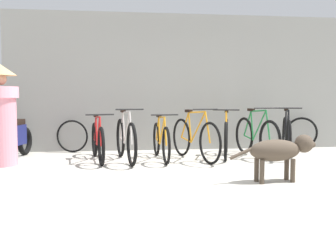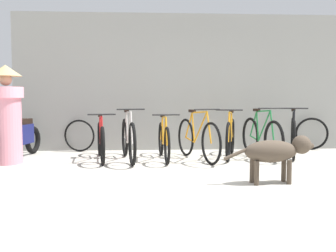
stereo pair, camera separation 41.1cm
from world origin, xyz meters
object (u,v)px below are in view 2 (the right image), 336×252
at_px(bicycle_4, 230,138).
at_px(spare_tire_right, 312,134).
at_px(bicycle_3, 197,139).
at_px(bicycle_6, 293,137).
at_px(motorcycle, 15,136).
at_px(stray_dog, 277,151).
at_px(bicycle_1, 128,139).
at_px(bicycle_5, 261,137).
at_px(bicycle_2, 164,141).
at_px(bicycle_0, 101,141).
at_px(person_in_robes, 7,113).
at_px(spare_tire_left, 79,136).

height_order(bicycle_4, spare_tire_right, bicycle_4).
bearing_deg(bicycle_3, bicycle_4, 95.12).
bearing_deg(bicycle_6, bicycle_3, -62.38).
height_order(motorcycle, stray_dog, motorcycle).
xyz_separation_m(bicycle_1, bicycle_3, (1.21, -0.01, 0.00)).
relative_size(bicycle_3, spare_tire_right, 2.53).
bearing_deg(spare_tire_right, bicycle_5, -143.82).
bearing_deg(bicycle_2, motorcycle, -97.85).
xyz_separation_m(bicycle_6, motorcycle, (-5.03, 0.05, 0.03)).
xyz_separation_m(bicycle_2, bicycle_5, (1.79, 0.12, 0.04)).
height_order(bicycle_3, bicycle_6, bicycle_6).
bearing_deg(bicycle_1, bicycle_0, -109.49).
xyz_separation_m(bicycle_2, bicycle_6, (2.40, 0.17, 0.04)).
bearing_deg(bicycle_3, bicycle_5, 83.28).
bearing_deg(person_in_robes, motorcycle, -84.61).
bearing_deg(bicycle_6, spare_tire_right, 160.81).
relative_size(bicycle_2, spare_tire_left, 2.61).
height_order(bicycle_4, bicycle_6, bicycle_6).
bearing_deg(motorcycle, bicycle_1, 91.84).
bearing_deg(bicycle_6, spare_tire_left, -83.88).
bearing_deg(bicycle_0, bicycle_5, 83.17).
relative_size(bicycle_1, bicycle_2, 1.06).
bearing_deg(bicycle_5, bicycle_4, -103.17).
distance_m(bicycle_1, bicycle_6, 3.03).
relative_size(bicycle_2, person_in_robes, 1.04).
distance_m(bicycle_1, motorcycle, 2.04).
xyz_separation_m(bicycle_4, motorcycle, (-3.86, 0.05, 0.04)).
bearing_deg(spare_tire_left, bicycle_3, -28.60).
height_order(bicycle_4, motorcycle, motorcycle).
distance_m(bicycle_2, spare_tire_right, 3.37).
bearing_deg(motorcycle, spare_tire_left, 143.38).
distance_m(bicycle_2, motorcycle, 2.64).
xyz_separation_m(bicycle_4, person_in_robes, (-3.84, -0.44, 0.48)).
bearing_deg(bicycle_6, person_in_robes, -65.42).
height_order(bicycle_5, spare_tire_left, bicycle_5).
xyz_separation_m(bicycle_2, person_in_robes, (-2.61, -0.27, 0.50)).
bearing_deg(spare_tire_left, bicycle_1, -49.38).
relative_size(bicycle_2, bicycle_4, 1.01).
xyz_separation_m(bicycle_3, bicycle_4, (0.64, 0.25, -0.01)).
distance_m(motorcycle, spare_tire_right, 5.88).
relative_size(bicycle_1, spare_tire_left, 2.75).
height_order(bicycle_1, bicycle_4, bicycle_1).
bearing_deg(stray_dog, bicycle_2, 118.62).
relative_size(bicycle_4, person_in_robes, 1.03).
bearing_deg(motorcycle, person_in_robes, 13.19).
bearing_deg(bicycle_2, bicycle_6, 91.13).
bearing_deg(bicycle_0, stray_dog, 41.55).
bearing_deg(person_in_robes, bicycle_2, -171.72).
xyz_separation_m(bicycle_1, spare_tire_left, (-1.04, 1.21, -0.05)).
distance_m(bicycle_5, person_in_robes, 4.44).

